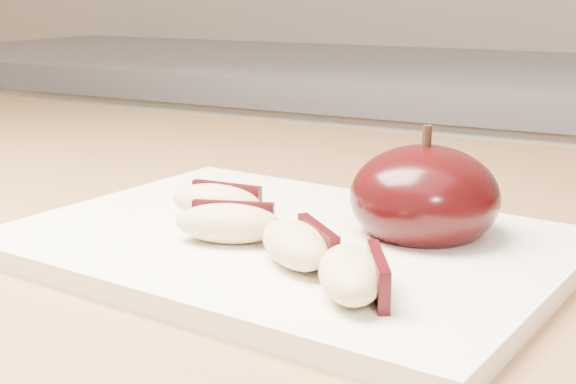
% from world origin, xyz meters
% --- Properties ---
extents(cutting_board, '(0.33, 0.26, 0.01)m').
position_xyz_m(cutting_board, '(-0.08, 0.41, 0.91)').
color(cutting_board, white).
rests_on(cutting_board, island_counter).
extents(apple_half, '(0.10, 0.10, 0.07)m').
position_xyz_m(apple_half, '(-0.01, 0.45, 0.93)').
color(apple_half, black).
rests_on(apple_half, cutting_board).
extents(apple_wedge_a, '(0.06, 0.03, 0.02)m').
position_xyz_m(apple_wedge_a, '(-0.13, 0.42, 0.92)').
color(apple_wedge_a, '#D3BA86').
rests_on(apple_wedge_a, cutting_board).
extents(apple_wedge_b, '(0.07, 0.05, 0.02)m').
position_xyz_m(apple_wedge_b, '(-0.10, 0.38, 0.92)').
color(apple_wedge_b, '#D3BA86').
rests_on(apple_wedge_b, cutting_board).
extents(apple_wedge_c, '(0.06, 0.06, 0.02)m').
position_xyz_m(apple_wedge_c, '(-0.05, 0.37, 0.92)').
color(apple_wedge_c, '#D3BA86').
rests_on(apple_wedge_c, cutting_board).
extents(apple_wedge_d, '(0.05, 0.07, 0.02)m').
position_xyz_m(apple_wedge_d, '(-0.01, 0.34, 0.92)').
color(apple_wedge_d, '#D3BA86').
rests_on(apple_wedge_d, cutting_board).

